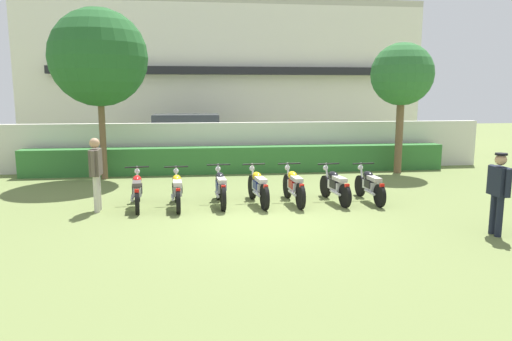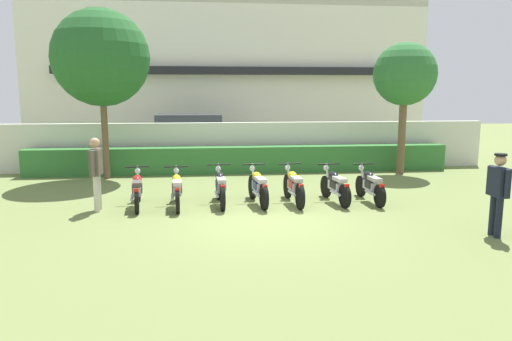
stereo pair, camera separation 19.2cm
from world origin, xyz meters
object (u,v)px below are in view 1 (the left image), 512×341
motorcycle_in_row_1 (177,190)px  motorcycle_in_row_6 (370,185)px  motorcycle_in_row_4 (294,186)px  inspector_person (96,168)px  motorcycle_in_row_2 (221,187)px  motorcycle_in_row_0 (137,190)px  motorcycle_in_row_3 (258,186)px  motorcycle_in_row_5 (335,185)px  tree_far_side (402,75)px  officer_0 (499,187)px  tree_near_inspector (99,58)px  parked_car (190,137)px

motorcycle_in_row_1 → motorcycle_in_row_6: motorcycle_in_row_1 is taller
motorcycle_in_row_1 → motorcycle_in_row_4: (2.93, 0.06, 0.01)m
inspector_person → motorcycle_in_row_2: bearing=5.3°
motorcycle_in_row_1 → motorcycle_in_row_4: bearing=-92.8°
motorcycle_in_row_0 → motorcycle_in_row_1: motorcycle_in_row_1 is taller
motorcycle_in_row_3 → motorcycle_in_row_5: size_ratio=1.04×
motorcycle_in_row_4 → inspector_person: 4.83m
tree_far_side → officer_0: bearing=-99.0°
tree_near_inspector → motorcycle_in_row_3: bearing=-42.6°
motorcycle_in_row_2 → motorcycle_in_row_4: bearing=-94.8°
parked_car → motorcycle_in_row_0: bearing=-97.2°
motorcycle_in_row_1 → motorcycle_in_row_4: size_ratio=0.98×
motorcycle_in_row_0 → parked_car: bearing=-14.1°
motorcycle_in_row_2 → inspector_person: bearing=92.5°
parked_car → motorcycle_in_row_1: (-0.25, -8.57, -0.49)m
parked_car → tree_far_side: size_ratio=1.01×
parked_car → motorcycle_in_row_3: parked_car is taller
motorcycle_in_row_3 → officer_0: size_ratio=1.16×
motorcycle_in_row_2 → inspector_person: 3.01m
motorcycle_in_row_3 → motorcycle_in_row_5: (1.99, -0.03, -0.01)m
motorcycle_in_row_0 → motorcycle_in_row_1: 0.98m
motorcycle_in_row_3 → motorcycle_in_row_4: motorcycle_in_row_4 is taller
tree_far_side → motorcycle_in_row_1: bearing=-150.9°
motorcycle_in_row_0 → motorcycle_in_row_5: (4.98, -0.07, 0.00)m
motorcycle_in_row_4 → motorcycle_in_row_5: motorcycle_in_row_4 is taller
motorcycle_in_row_2 → motorcycle_in_row_5: size_ratio=1.01×
motorcycle_in_row_1 → inspector_person: 1.97m
tree_far_side → motorcycle_in_row_4: bearing=-138.1°
motorcycle_in_row_3 → motorcycle_in_row_2: bearing=80.9°
tree_far_side → motorcycle_in_row_4: size_ratio=2.35×
tree_near_inspector → motorcycle_in_row_5: size_ratio=2.96×
motorcycle_in_row_2 → motorcycle_in_row_5: 2.94m
inspector_person → officer_0: inspector_person is taller
motorcycle_in_row_0 → motorcycle_in_row_4: bearing=-96.8°
tree_far_side → motorcycle_in_row_5: bearing=-130.3°
motorcycle_in_row_1 → inspector_person: bearing=90.7°
parked_car → motorcycle_in_row_1: size_ratio=2.44×
motorcycle_in_row_2 → motorcycle_in_row_1: bearing=93.7°
officer_0 → motorcycle_in_row_1: bearing=-24.0°
motorcycle_in_row_5 → tree_near_inspector: bearing=50.2°
motorcycle_in_row_1 → motorcycle_in_row_3: bearing=-91.5°
tree_near_inspector → motorcycle_in_row_5: (6.50, -4.17, -3.43)m
parked_car → motorcycle_in_row_4: 8.94m
motorcycle_in_row_3 → parked_car: bearing=5.0°
tree_far_side → motorcycle_in_row_5: tree_far_side is taller
motorcycle_in_row_3 → motorcycle_in_row_4: size_ratio=1.00×
motorcycle_in_row_6 → inspector_person: 6.82m
inspector_person → motorcycle_in_row_3: bearing=3.5°
parked_car → tree_near_inspector: (-2.75, -4.34, 2.93)m
motorcycle_in_row_0 → motorcycle_in_row_5: motorcycle_in_row_5 is taller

